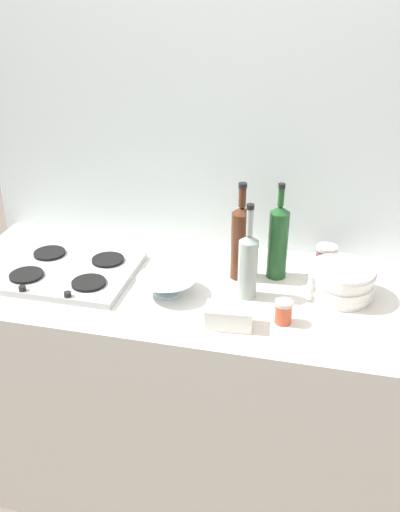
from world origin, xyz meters
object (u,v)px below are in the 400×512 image
plate_stack (341,282)px  condiment_jar_front (326,257)px  stovetop_hob (69,271)px  wine_bottle_mid_left (241,241)px  condiment_jar_spare (283,312)px  butter_dish (229,316)px  wine_bottle_mid_right (248,264)px  mixing_bowl (167,285)px  wine_bottle_leftmost (278,241)px

plate_stack → condiment_jar_front: plate_stack is taller
stovetop_hob → plate_stack: plate_stack is taller
wine_bottle_mid_left → condiment_jar_spare: size_ratio=4.64×
plate_stack → butter_dish: plate_stack is taller
plate_stack → wine_bottle_mid_right: size_ratio=0.66×
wine_bottle_mid_right → wine_bottle_mid_left: bearing=110.2°
mixing_bowl → wine_bottle_mid_right: bearing=10.5°
mixing_bowl → condiment_jar_front: 0.60m
condiment_jar_spare → mixing_bowl: bearing=168.3°
wine_bottle_leftmost → wine_bottle_mid_right: wine_bottle_leftmost is taller
butter_dish → condiment_jar_front: 0.52m
plate_stack → butter_dish: 0.42m
stovetop_hob → condiment_jar_front: size_ratio=5.14×
mixing_bowl → condiment_jar_spare: 0.41m
wine_bottle_mid_left → wine_bottle_mid_right: size_ratio=1.07×
wine_bottle_leftmost → wine_bottle_mid_right: bearing=-116.3°
wine_bottle_mid_left → mixing_bowl: (-0.22, -0.17, -0.11)m
mixing_bowl → wine_bottle_leftmost: bearing=31.3°
wine_bottle_mid_right → mixing_bowl: bearing=-169.5°
butter_dish → condiment_jar_spare: 0.17m
stovetop_hob → condiment_jar_front: (0.90, 0.26, 0.03)m
butter_dish → plate_stack: bearing=38.4°
stovetop_hob → condiment_jar_spare: size_ratio=6.13×
condiment_jar_front → wine_bottle_leftmost: bearing=-149.9°
stovetop_hob → condiment_jar_spare: 0.79m
stovetop_hob → wine_bottle_mid_right: size_ratio=1.41×
wine_bottle_leftmost → butter_dish: wine_bottle_leftmost is taller
wine_bottle_mid_right → condiment_jar_front: 0.37m
wine_bottle_mid_right → condiment_jar_spare: (0.14, -0.13, -0.08)m
wine_bottle_leftmost → condiment_jar_front: (0.17, 0.10, -0.09)m
stovetop_hob → wine_bottle_mid_left: wine_bottle_mid_left is taller
wine_bottle_mid_left → butter_dish: size_ratio=2.46×
butter_dish → condiment_jar_front: (0.27, 0.45, 0.01)m
plate_stack → wine_bottle_mid_right: (-0.30, -0.07, 0.07)m
mixing_bowl → butter_dish: (0.24, -0.14, -0.00)m
stovetop_hob → condiment_jar_spare: bearing=-9.4°
wine_bottle_mid_left → butter_dish: wine_bottle_mid_left is taller
butter_dish → mixing_bowl: bearing=149.8°
wine_bottle_leftmost → butter_dish: 0.38m
plate_stack → wine_bottle_mid_right: 0.32m
plate_stack → wine_bottle_mid_right: bearing=-166.6°
mixing_bowl → stovetop_hob: bearing=173.0°
wine_bottle_mid_right → wine_bottle_leftmost: bearing=63.7°
plate_stack → wine_bottle_mid_left: size_ratio=0.62×
plate_stack → condiment_jar_front: (-0.06, 0.19, -0.01)m
butter_dish → stovetop_hob: bearing=163.3°
wine_bottle_mid_left → condiment_jar_spare: wine_bottle_mid_left is taller
wine_bottle_leftmost → wine_bottle_mid_right: (-0.08, -0.16, -0.02)m
condiment_jar_spare → wine_bottle_leftmost: bearing=100.8°
wine_bottle_mid_right → butter_dish: wine_bottle_mid_right is taller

